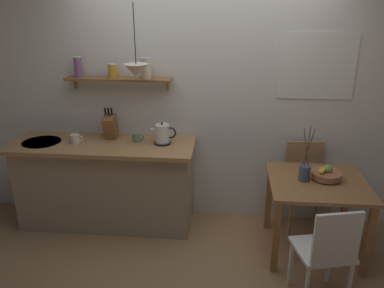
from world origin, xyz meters
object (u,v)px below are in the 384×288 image
dining_table (317,193)px  electric_kettle (163,134)px  fruit_bowl (326,174)px  twig_vase (304,172)px  pendant_lamp (136,70)px  dining_chair_near (327,250)px  knife_block (110,126)px  coffee_mug_by_sink (75,139)px  dining_chair_far (305,183)px  coffee_mug_spare (137,137)px

dining_table → electric_kettle: size_ratio=3.51×
fruit_bowl → twig_vase: twig_vase is taller
dining_table → pendant_lamp: (-1.66, 0.26, 1.03)m
dining_chair_near → dining_table: bearing=85.5°
fruit_bowl → electric_kettle: size_ratio=1.09×
twig_vase → pendant_lamp: 1.77m
electric_kettle → knife_block: 0.56m
coffee_mug_by_sink → pendant_lamp: 0.94m
dining_table → coffee_mug_by_sink: coffee_mug_by_sink is taller
dining_chair_far → twig_vase: (-0.10, -0.40, 0.31)m
coffee_mug_spare → twig_vase: bearing=-12.2°
twig_vase → dining_chair_far: bearing=75.7°
knife_block → coffee_mug_by_sink: (-0.32, -0.16, -0.09)m
dining_chair_far → coffee_mug_spare: (-1.69, -0.05, 0.45)m
electric_kettle → coffee_mug_by_sink: (-0.86, -0.06, -0.05)m
dining_table → coffee_mug_spare: (-1.72, 0.35, 0.35)m
dining_table → dining_chair_near: dining_chair_near is taller
electric_kettle → pendant_lamp: 0.67m
twig_vase → electric_kettle: size_ratio=2.13×
fruit_bowl → coffee_mug_by_sink: size_ratio=2.06×
dining_chair_near → twig_vase: twig_vase is taller
coffee_mug_by_sink → pendant_lamp: pendant_lamp is taller
dining_chair_near → coffee_mug_spare: 2.02m
dining_chair_near → pendant_lamp: pendant_lamp is taller
dining_chair_far → twig_vase: bearing=-104.3°
dining_table → twig_vase: (-0.13, 0.01, 0.20)m
coffee_mug_spare → dining_chair_far: bearing=1.7°
dining_table → knife_block: (-2.00, 0.41, 0.44)m
dining_chair_near → coffee_mug_by_sink: bearing=156.8°
dining_chair_near → electric_kettle: size_ratio=3.57×
dining_table → fruit_bowl: (0.07, 0.05, 0.17)m
dining_chair_near → dining_chair_far: 1.11m
coffee_mug_by_sink → dining_chair_far: bearing=3.6°
pendant_lamp → dining_chair_far: bearing=4.8°
twig_vase → pendant_lamp: size_ratio=0.80×
dining_table → fruit_bowl: bearing=34.4°
knife_block → pendant_lamp: bearing=-24.5°
electric_kettle → coffee_mug_spare: electric_kettle is taller
electric_kettle → coffee_mug_by_sink: bearing=-175.9°
twig_vase → knife_block: (-1.87, 0.41, 0.24)m
coffee_mug_spare → pendant_lamp: 0.69m
coffee_mug_by_sink → fruit_bowl: bearing=-5.0°
fruit_bowl → knife_block: knife_block is taller
dining_chair_far → electric_kettle: (-1.42, -0.08, 0.51)m
dining_chair_far → knife_block: size_ratio=2.71×
electric_kettle → knife_block: (-0.55, 0.09, 0.04)m
knife_block → coffee_mug_by_sink: bearing=-153.6°
dining_chair_far → coffee_mug_by_sink: bearing=-176.4°
dining_chair_near → dining_chair_far: bearing=88.5°
fruit_bowl → coffee_mug_spare: size_ratio=2.26×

